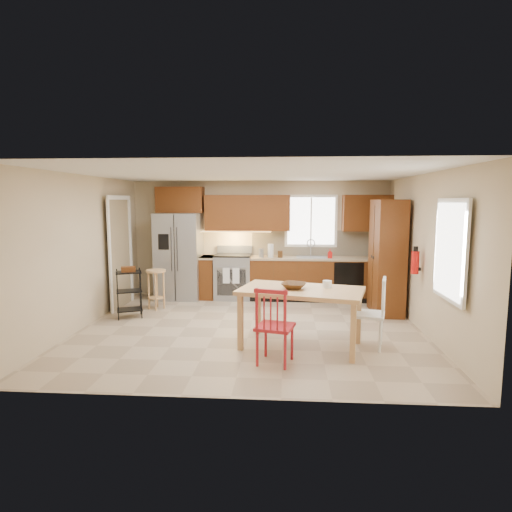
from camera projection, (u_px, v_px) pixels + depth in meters
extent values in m
plane|color=tan|center=(250.00, 329.00, 6.99)|extent=(5.50, 5.50, 0.00)
cube|color=silver|center=(250.00, 174.00, 6.67)|extent=(5.50, 5.00, 0.02)
cube|color=#CCB793|center=(260.00, 239.00, 9.30)|extent=(5.50, 0.02, 2.50)
cube|color=#CCB793|center=(229.00, 282.00, 4.35)|extent=(5.50, 0.02, 2.50)
cube|color=#CCB793|center=(84.00, 252.00, 7.02)|extent=(0.02, 5.00, 2.50)
cube|color=#CCB793|center=(426.00, 254.00, 6.63)|extent=(0.02, 5.00, 2.50)
cube|color=gray|center=(179.00, 256.00, 9.09)|extent=(0.92, 0.75, 1.82)
cube|color=gray|center=(233.00, 277.00, 9.13)|extent=(0.76, 0.63, 0.92)
cube|color=#5A2A10|center=(208.00, 277.00, 9.18)|extent=(0.30, 0.60, 0.90)
cube|color=#5A2A10|center=(320.00, 279.00, 9.02)|extent=(2.92, 0.60, 0.90)
cube|color=black|center=(349.00, 281.00, 8.69)|extent=(0.60, 0.02, 0.78)
cube|color=beige|center=(319.00, 243.00, 9.20)|extent=(2.92, 0.03, 0.55)
cube|color=#603010|center=(180.00, 200.00, 9.14)|extent=(1.00, 0.35, 0.55)
cube|color=#603010|center=(248.00, 213.00, 9.07)|extent=(1.80, 0.35, 0.75)
cube|color=#603010|center=(367.00, 213.00, 8.90)|extent=(1.00, 0.35, 0.75)
cube|color=white|center=(311.00, 221.00, 9.15)|extent=(1.12, 0.04, 1.12)
cube|color=gray|center=(311.00, 259.00, 8.98)|extent=(0.62, 0.46, 0.16)
cube|color=#FFBF66|center=(234.00, 231.00, 9.12)|extent=(1.60, 0.30, 0.01)
imported|color=red|center=(330.00, 254.00, 8.83)|extent=(0.09, 0.09, 0.19)
cylinder|color=silver|center=(271.00, 251.00, 8.96)|extent=(0.12, 0.12, 0.28)
cylinder|color=gray|center=(261.00, 253.00, 8.98)|extent=(0.11, 0.11, 0.18)
cylinder|color=#472C13|center=(280.00, 254.00, 8.93)|extent=(0.10, 0.10, 0.14)
cube|color=#5A2A10|center=(387.00, 257.00, 7.87)|extent=(0.50, 0.95, 2.10)
cylinder|color=red|center=(415.00, 263.00, 6.81)|extent=(0.12, 0.12, 0.36)
cube|color=white|center=(451.00, 250.00, 5.48)|extent=(0.04, 1.02, 1.32)
cube|color=#8C7A59|center=(119.00, 254.00, 8.33)|extent=(0.04, 0.95, 2.10)
imported|color=#472C13|center=(294.00, 289.00, 6.04)|extent=(0.42, 0.42, 0.08)
cylinder|color=silver|center=(327.00, 286.00, 6.10)|extent=(0.17, 0.17, 0.16)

